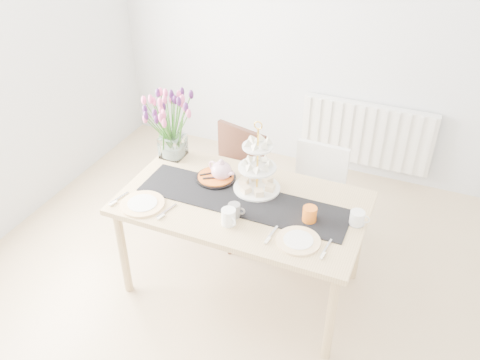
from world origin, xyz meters
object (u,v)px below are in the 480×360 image
at_px(radiator, 366,134).
at_px(tulip_vase, 170,116).
at_px(teapot, 221,171).
at_px(plate_right, 298,241).
at_px(mug_white, 229,217).
at_px(plate_left, 142,204).
at_px(chair_white, 316,190).
at_px(cake_stand, 257,173).
at_px(mug_grey, 234,210).
at_px(cream_jug, 357,218).
at_px(dining_table, 243,210).
at_px(tart_tin, 216,178).
at_px(mug_orange, 310,215).
at_px(chair_brown, 232,176).

relative_size(radiator, tulip_vase, 1.99).
bearing_deg(teapot, plate_right, -10.48).
bearing_deg(mug_white, tulip_vase, 175.38).
distance_m(plate_left, plate_right, 1.04).
bearing_deg(plate_left, chair_white, 47.97).
distance_m(radiator, cake_stand, 1.73).
distance_m(chair_white, mug_grey, 0.98).
relative_size(chair_white, mug_white, 7.67).
relative_size(cream_jug, plate_right, 0.35).
height_order(dining_table, mug_grey, mug_grey).
bearing_deg(plate_left, plate_right, 2.83).
distance_m(tart_tin, mug_white, 0.49).
bearing_deg(cream_jug, teapot, 172.99).
height_order(radiator, chair_white, chair_white).
height_order(teapot, mug_orange, teapot).
height_order(tart_tin, mug_grey, mug_grey).
height_order(dining_table, cream_jug, cream_jug).
distance_m(tulip_vase, tart_tin, 0.55).
relative_size(chair_white, teapot, 3.56).
bearing_deg(chair_white, tart_tin, -135.32).
distance_m(teapot, tart_tin, 0.07).
bearing_deg(chair_white, plate_left, -130.44).
bearing_deg(tart_tin, mug_grey, -49.20).
distance_m(chair_white, cake_stand, 0.74).
xyz_separation_m(dining_table, tulip_vase, (-0.69, 0.32, 0.41)).
height_order(teapot, cream_jug, teapot).
xyz_separation_m(plate_left, plate_right, (1.03, 0.05, -0.00)).
xyz_separation_m(chair_brown, mug_white, (0.33, -0.81, 0.28)).
bearing_deg(mug_white, cream_jug, 57.31).
relative_size(dining_table, chair_brown, 1.80).
relative_size(radiator, mug_white, 11.28).
distance_m(tulip_vase, mug_white, 0.95).
distance_m(chair_white, tart_tin, 0.85).
distance_m(chair_white, cream_jug, 0.83).
bearing_deg(plate_right, teapot, 148.76).
bearing_deg(cream_jug, tart_tin, 174.39).
bearing_deg(plate_right, mug_orange, 89.22).
bearing_deg(tulip_vase, plate_left, -79.54).
bearing_deg(mug_white, teapot, 154.19).
distance_m(tart_tin, plate_left, 0.55).
relative_size(tulip_vase, mug_orange, 5.78).
relative_size(tart_tin, plate_left, 0.97).
xyz_separation_m(dining_table, mug_white, (0.01, -0.25, 0.13)).
distance_m(dining_table, teapot, 0.32).
distance_m(chair_brown, tulip_vase, 0.71).
relative_size(tart_tin, mug_white, 2.61).
bearing_deg(dining_table, teapot, 143.03).
relative_size(cream_jug, tart_tin, 0.33).
bearing_deg(cake_stand, tulip_vase, 167.31).
bearing_deg(chair_brown, tulip_vase, -132.24).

